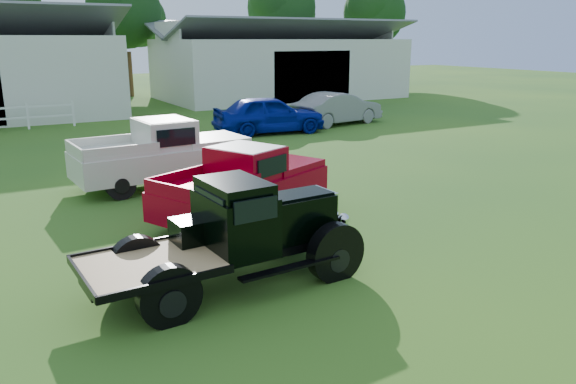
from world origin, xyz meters
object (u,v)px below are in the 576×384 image
white_pickup (162,153)px  misc_car_blue (269,114)px  misc_car_grey (338,108)px  vintage_flatbed (231,234)px  red_pickup (244,182)px

white_pickup → misc_car_blue: bearing=39.9°
white_pickup → misc_car_grey: size_ratio=1.07×
vintage_flatbed → misc_car_blue: (7.87, 13.77, -0.08)m
misc_car_grey → red_pickup: bearing=127.5°
misc_car_grey → vintage_flatbed: bearing=130.3°
vintage_flatbed → misc_car_blue: vintage_flatbed is taller
white_pickup → misc_car_grey: 13.21m
red_pickup → misc_car_grey: red_pickup is taller
misc_car_blue → misc_car_grey: 4.22m
red_pickup → vintage_flatbed: bearing=-142.3°
white_pickup → vintage_flatbed: bearing=-102.4°
white_pickup → misc_car_grey: bearing=29.7°
misc_car_grey → white_pickup: bearing=113.7°
vintage_flatbed → red_pickup: (1.77, 3.30, -0.07)m
vintage_flatbed → white_pickup: (1.04, 7.18, 0.01)m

